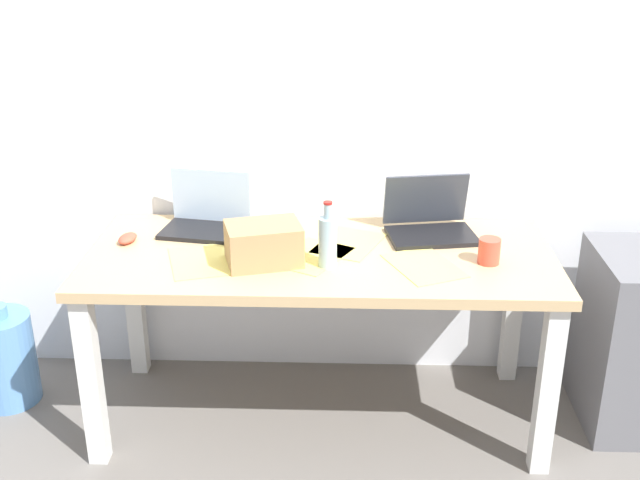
{
  "coord_description": "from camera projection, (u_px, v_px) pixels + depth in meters",
  "views": [
    {
      "loc": [
        0.09,
        -2.71,
        1.91
      ],
      "look_at": [
        0.0,
        0.0,
        0.78
      ],
      "focal_mm": 43.97,
      "sensor_mm": 36.0,
      "label": 1
    }
  ],
  "objects": [
    {
      "name": "ground_plane",
      "position": [
        320.0,
        414.0,
        3.24
      ],
      "size": [
        8.0,
        8.0,
        0.0
      ],
      "primitive_type": "plane",
      "color": "slate"
    },
    {
      "name": "water_cooler_jug",
      "position": [
        4.0,
        358.0,
        3.26
      ],
      "size": [
        0.26,
        0.26,
        0.44
      ],
      "color": "#598CC6",
      "rests_on": "ground"
    },
    {
      "name": "paper_sheet_center",
      "position": [
        312.0,
        256.0,
        2.92
      ],
      "size": [
        0.32,
        0.36,
        0.0
      ],
      "primitive_type": "cube",
      "rotation": [
        0.0,
        0.0,
        -0.49
      ],
      "color": "#F4E06B",
      "rests_on": "desk"
    },
    {
      "name": "coffee_mug",
      "position": [
        489.0,
        251.0,
        2.85
      ],
      "size": [
        0.08,
        0.08,
        0.09
      ],
      "primitive_type": "cylinder",
      "color": "#D84C38",
      "rests_on": "desk"
    },
    {
      "name": "paper_sheet_front_right",
      "position": [
        424.0,
        266.0,
        2.84
      ],
      "size": [
        0.31,
        0.36,
        0.0
      ],
      "primitive_type": "cube",
      "rotation": [
        0.0,
        0.0,
        0.42
      ],
      "color": "#F4E06B",
      "rests_on": "desk"
    },
    {
      "name": "filing_cabinet",
      "position": [
        639.0,
        339.0,
        3.09
      ],
      "size": [
        0.4,
        0.48,
        0.72
      ],
      "primitive_type": "cube",
      "color": "slate",
      "rests_on": "ground"
    },
    {
      "name": "back_wall",
      "position": [
        324.0,
        79.0,
        3.14
      ],
      "size": [
        5.2,
        0.08,
        2.6
      ],
      "primitive_type": "cube",
      "color": "white",
      "rests_on": "ground"
    },
    {
      "name": "cardboard_box",
      "position": [
        264.0,
        244.0,
        2.84
      ],
      "size": [
        0.31,
        0.25,
        0.15
      ],
      "primitive_type": "cube",
      "rotation": [
        0.0,
        0.0,
        0.27
      ],
      "color": "tan",
      "rests_on": "desk"
    },
    {
      "name": "paper_sheet_near_back",
      "position": [
        349.0,
        243.0,
        3.03
      ],
      "size": [
        0.31,
        0.35,
        0.0
      ],
      "primitive_type": "cube",
      "rotation": [
        0.0,
        0.0,
        -0.39
      ],
      "color": "#F4E06B",
      "rests_on": "desk"
    },
    {
      "name": "beer_bottle",
      "position": [
        328.0,
        241.0,
        2.8
      ],
      "size": [
        0.07,
        0.07,
        0.25
      ],
      "color": "#99B7C1",
      "rests_on": "desk"
    },
    {
      "name": "laptop_right",
      "position": [
        430.0,
        223.0,
        3.1
      ],
      "size": [
        0.37,
        0.3,
        0.23
      ],
      "color": "black",
      "rests_on": "desk"
    },
    {
      "name": "desk",
      "position": [
        320.0,
        275.0,
        2.99
      ],
      "size": [
        1.76,
        0.75,
        0.73
      ],
      "color": "tan",
      "rests_on": "ground"
    },
    {
      "name": "computer_mouse",
      "position": [
        128.0,
        238.0,
        3.04
      ],
      "size": [
        0.08,
        0.11,
        0.03
      ],
      "primitive_type": "ellipsoid",
      "rotation": [
        0.0,
        0.0,
        -0.25
      ],
      "color": "#D84C38",
      "rests_on": "desk"
    },
    {
      "name": "paper_sheet_front_left",
      "position": [
        200.0,
        261.0,
        2.87
      ],
      "size": [
        0.29,
        0.34,
        0.0
      ],
      "primitive_type": "cube",
      "rotation": [
        0.0,
        0.0,
        0.29
      ],
      "color": "#F4E06B",
      "rests_on": "desk"
    },
    {
      "name": "laptop_left",
      "position": [
        207.0,
        218.0,
        3.14
      ],
      "size": [
        0.36,
        0.27,
        0.23
      ],
      "color": "black",
      "rests_on": "desk"
    }
  ]
}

